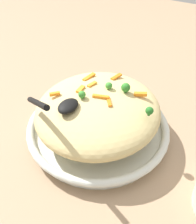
{
  "coord_description": "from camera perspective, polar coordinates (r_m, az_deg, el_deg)",
  "views": [
    {
      "loc": [
        0.41,
        0.23,
        0.49
      ],
      "look_at": [
        0.0,
        0.0,
        0.08
      ],
      "focal_mm": 40.38,
      "sensor_mm": 36.0,
      "label": 1
    }
  ],
  "objects": [
    {
      "name": "ground_plane",
      "position": [
        0.68,
        0.0,
        -5.03
      ],
      "size": [
        2.4,
        2.4,
        0.0
      ],
      "primitive_type": "plane",
      "color": "#9E7F60"
    },
    {
      "name": "serving_bowl",
      "position": [
        0.66,
        0.0,
        -3.63
      ],
      "size": [
        0.37,
        0.37,
        0.04
      ],
      "color": "silver",
      "rests_on": "ground_plane"
    },
    {
      "name": "pasta_mound",
      "position": [
        0.62,
        0.0,
        0.46
      ],
      "size": [
        0.32,
        0.3,
        0.09
      ],
      "primitive_type": "ellipsoid",
      "color": "#D1BA7A",
      "rests_on": "serving_bowl"
    },
    {
      "name": "carrot_piece_0",
      "position": [
        0.61,
        -9.77,
        4.07
      ],
      "size": [
        0.02,
        0.02,
        0.01
      ],
      "primitive_type": "cube",
      "rotation": [
        0.0,
        0.0,
        5.49
      ],
      "color": "orange",
      "rests_on": "pasta_mound"
    },
    {
      "name": "carrot_piece_1",
      "position": [
        0.58,
        0.6,
        3.46
      ],
      "size": [
        0.02,
        0.04,
        0.01
      ],
      "primitive_type": "cube",
      "rotation": [
        0.0,
        0.0,
        5.01
      ],
      "color": "orange",
      "rests_on": "pasta_mound"
    },
    {
      "name": "carrot_piece_2",
      "position": [
        0.67,
        4.18,
        7.95
      ],
      "size": [
        0.04,
        0.02,
        0.01
      ],
      "primitive_type": "cube",
      "rotation": [
        0.0,
        0.0,
        2.87
      ],
      "color": "orange",
      "rests_on": "pasta_mound"
    },
    {
      "name": "carrot_piece_3",
      "position": [
        0.67,
        -2.05,
        7.92
      ],
      "size": [
        0.04,
        0.02,
        0.01
      ],
      "primitive_type": "cube",
      "rotation": [
        0.0,
        0.0,
        6.11
      ],
      "color": "orange",
      "rests_on": "pasta_mound"
    },
    {
      "name": "carrot_piece_4",
      "position": [
        0.61,
        -3.79,
        5.28
      ],
      "size": [
        0.03,
        0.01,
        0.01
      ],
      "primitive_type": "cube",
      "rotation": [
        0.0,
        0.0,
        0.04
      ],
      "color": "orange",
      "rests_on": "pasta_mound"
    },
    {
      "name": "carrot_piece_5",
      "position": [
        0.61,
        9.59,
        4.01
      ],
      "size": [
        0.02,
        0.03,
        0.01
      ],
      "primitive_type": "cube",
      "rotation": [
        0.0,
        0.0,
        5.19
      ],
      "color": "orange",
      "rests_on": "pasta_mound"
    },
    {
      "name": "carrot_piece_6",
      "position": [
        0.63,
        -1.36,
        6.25
      ],
      "size": [
        0.03,
        0.02,
        0.01
      ],
      "primitive_type": "cube",
      "rotation": [
        0.0,
        0.0,
        6.0
      ],
      "color": "orange",
      "rests_on": "pasta_mound"
    },
    {
      "name": "carrot_piece_7",
      "position": [
        0.57,
        2.5,
        2.38
      ],
      "size": [
        0.03,
        0.03,
        0.01
      ],
      "primitive_type": "cube",
      "rotation": [
        0.0,
        0.0,
        0.65
      ],
      "color": "orange",
      "rests_on": "pasta_mound"
    },
    {
      "name": "broccoli_floret_0",
      "position": [
        0.61,
        2.47,
        5.96
      ],
      "size": [
        0.02,
        0.02,
        0.02
      ],
      "color": "#377928",
      "rests_on": "pasta_mound"
    },
    {
      "name": "broccoli_floret_1",
      "position": [
        0.61,
        6.29,
        5.51
      ],
      "size": [
        0.02,
        0.02,
        0.03
      ],
      "color": "#296820",
      "rests_on": "pasta_mound"
    },
    {
      "name": "broccoli_floret_2",
      "position": [
        0.58,
        -3.65,
        3.94
      ],
      "size": [
        0.02,
        0.02,
        0.02
      ],
      "color": "#377928",
      "rests_on": "pasta_mound"
    },
    {
      "name": "broccoli_floret_3",
      "position": [
        0.55,
        11.56,
        0.24
      ],
      "size": [
        0.02,
        0.02,
        0.02
      ],
      "color": "#205B1C",
      "rests_on": "pasta_mound"
    },
    {
      "name": "serving_spoon",
      "position": [
        0.55,
        -9.02,
        1.57
      ],
      "size": [
        0.12,
        0.12,
        0.08
      ],
      "color": "black",
      "rests_on": "pasta_mound"
    }
  ]
}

